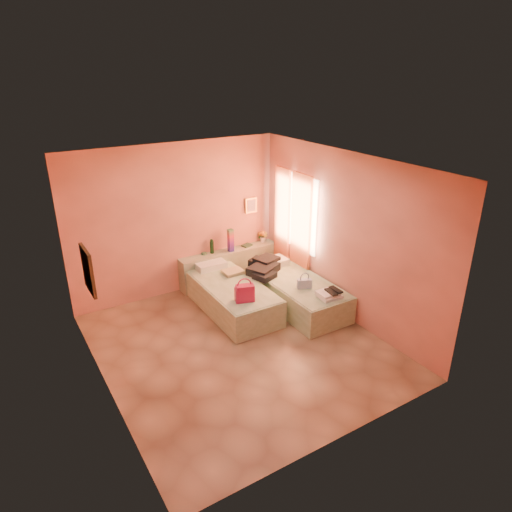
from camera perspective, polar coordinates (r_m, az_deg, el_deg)
The scene contains 16 objects.
ground at distance 7.19m, azimuth -2.05°, elevation -11.13°, with size 4.50×4.50×0.00m, color tan.
room_walls at distance 6.93m, azimuth -3.11°, elevation 4.04°, with size 4.02×4.51×2.81m.
headboard_ledge at distance 9.06m, azimuth -3.33°, elevation -1.22°, with size 2.05×0.30×0.65m, color #9DAB8C.
bed_left at distance 8.04m, azimuth -3.05°, elevation -5.13°, with size 0.90×2.00×0.50m, color beige.
bed_right at distance 8.17m, azimuth 5.17°, elevation -4.69°, with size 0.90×2.00×0.50m, color beige.
water_bottle at distance 8.79m, azimuth -5.54°, elevation 1.19°, with size 0.08×0.08×0.27m, color #153A1E.
rainbow_box at distance 8.82m, azimuth -3.19°, elevation 1.96°, with size 0.10×0.10×0.45m, color #B11543.
small_dish at distance 8.79m, azimuth -6.50°, elevation 0.30°, with size 0.11×0.11×0.03m, color #457F59.
green_book at distance 9.13m, azimuth -1.15°, elevation 1.34°, with size 0.19×0.14×0.03m, color #254632.
flower_vase at distance 9.33m, azimuth 0.87°, elevation 2.59°, with size 0.21×0.21×0.27m, color silver.
magenta_handbag at distance 7.32m, azimuth -1.44°, elevation -4.62°, with size 0.31×0.17×0.29m, color #B11543.
khaki_garment at distance 8.30m, azimuth -2.91°, elevation -1.99°, with size 0.36×0.29×0.06m, color tan.
clothes_pile at distance 8.32m, azimuth 1.22°, elevation -1.45°, with size 0.61×0.61×0.18m, color black.
blue_handbag at distance 7.80m, azimuth 6.06°, elevation -3.45°, with size 0.24×0.10×0.16m, color #4566A7.
towel_stack at distance 7.55m, azimuth 9.17°, elevation -4.79°, with size 0.35×0.30×0.10m, color white.
sandal_pair at distance 7.54m, azimuth 9.72°, elevation -4.35°, with size 0.20×0.26×0.03m, color black.
Camera 1 is at (-2.91, -5.20, 4.03)m, focal length 32.00 mm.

